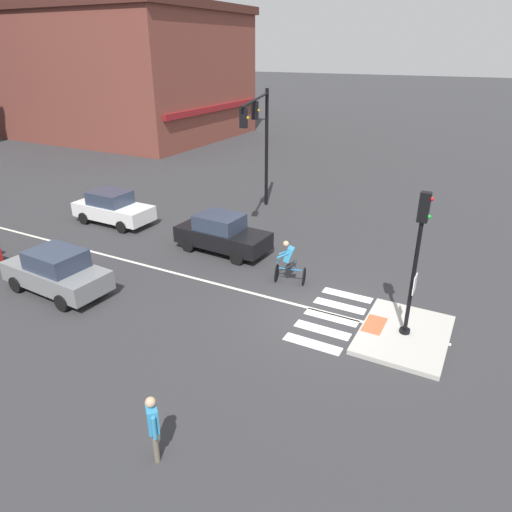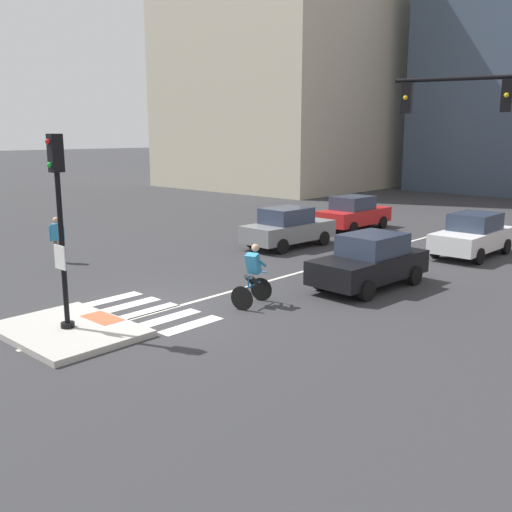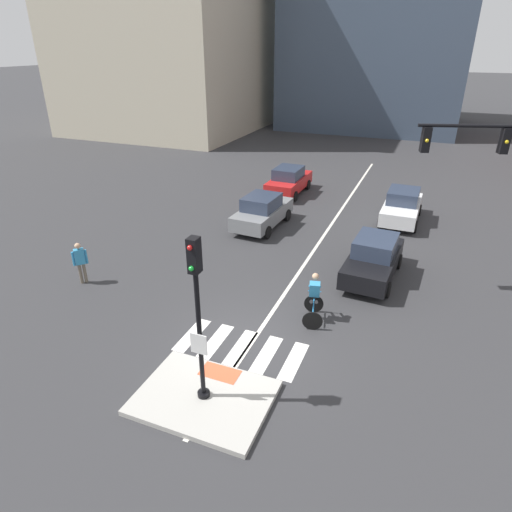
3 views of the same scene
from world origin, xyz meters
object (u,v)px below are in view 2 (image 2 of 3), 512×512
at_px(cyclist, 253,274).
at_px(car_black_eastbound_mid, 370,261).
at_px(car_red_westbound_distant, 354,213).
at_px(car_grey_westbound_far, 288,228).
at_px(pedestrian_at_curb_left, 57,236).
at_px(signal_pole, 59,214).
at_px(car_white_eastbound_far, 473,235).

bearing_deg(cyclist, car_black_eastbound_mid, 70.37).
distance_m(car_red_westbound_distant, cyclist, 13.63).
relative_size(car_red_westbound_distant, car_grey_westbound_far, 0.99).
bearing_deg(pedestrian_at_curb_left, signal_pole, -27.46).
relative_size(signal_pole, car_black_eastbound_mid, 1.06).
relative_size(car_white_eastbound_far, pedestrian_at_curb_left, 2.47).
distance_m(signal_pole, car_black_eastbound_mid, 9.16).
xyz_separation_m(signal_pole, car_white_eastbound_far, (3.39, 15.11, -2.02)).
distance_m(signal_pole, pedestrian_at_curb_left, 8.36).
bearing_deg(signal_pole, cyclist, 70.75).
height_order(car_grey_westbound_far, cyclist, cyclist).
height_order(car_red_westbound_distant, cyclist, cyclist).
bearing_deg(car_red_westbound_distant, signal_pole, -78.81).
xyz_separation_m(car_red_westbound_distant, car_grey_westbound_far, (0.47, -5.60, 0.00)).
height_order(signal_pole, car_red_westbound_distant, signal_pole).
bearing_deg(car_red_westbound_distant, car_grey_westbound_far, -85.23).
height_order(car_black_eastbound_mid, pedestrian_at_curb_left, pedestrian_at_curb_left).
height_order(car_red_westbound_distant, car_grey_westbound_far, same).
distance_m(car_grey_westbound_far, car_white_eastbound_far, 7.20).
distance_m(cyclist, pedestrian_at_curb_left, 8.90).
bearing_deg(car_black_eastbound_mid, car_grey_westbound_far, 151.03).
bearing_deg(car_red_westbound_distant, cyclist, -68.26).
xyz_separation_m(car_grey_westbound_far, pedestrian_at_curb_left, (-4.28, -7.95, 0.17)).
xyz_separation_m(car_grey_westbound_far, cyclist, (4.58, -7.06, 0.06)).
xyz_separation_m(car_white_eastbound_far, pedestrian_at_curb_left, (-10.62, -11.36, 0.17)).
xyz_separation_m(signal_pole, cyclist, (1.62, 4.65, -1.96)).
relative_size(signal_pole, pedestrian_at_curb_left, 2.67).
bearing_deg(car_white_eastbound_far, signal_pole, -102.64).
height_order(car_grey_westbound_far, car_white_eastbound_far, same).
xyz_separation_m(car_black_eastbound_mid, car_white_eastbound_far, (0.42, 6.69, 0.00)).
bearing_deg(pedestrian_at_curb_left, car_white_eastbound_far, 46.91).
bearing_deg(cyclist, car_grey_westbound_far, 122.99).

